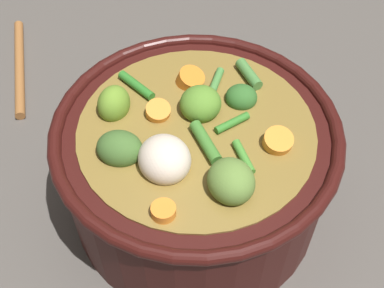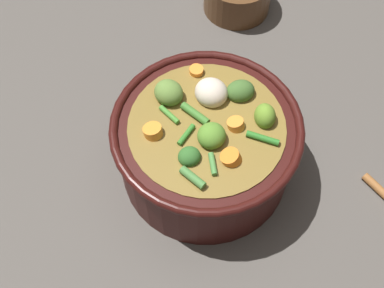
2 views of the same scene
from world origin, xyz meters
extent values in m
plane|color=#514C47|center=(0.00, 0.00, 0.00)|extent=(1.10, 1.10, 0.00)
cylinder|color=#38110F|center=(0.00, 0.00, 0.06)|extent=(0.25, 0.25, 0.12)
torus|color=#38110F|center=(0.00, 0.00, 0.12)|extent=(0.26, 0.26, 0.01)
cylinder|color=olive|center=(0.00, 0.00, 0.06)|extent=(0.21, 0.21, 0.11)
ellipsoid|color=#436A2E|center=(0.06, -0.03, 0.12)|extent=(0.05, 0.05, 0.03)
ellipsoid|color=olive|center=(0.03, 0.06, 0.13)|extent=(0.05, 0.05, 0.03)
ellipsoid|color=#336A2B|center=(-0.05, 0.01, 0.12)|extent=(0.04, 0.04, 0.02)
ellipsoid|color=#5A8E2F|center=(-0.02, -0.01, 0.13)|extent=(0.05, 0.05, 0.03)
ellipsoid|color=olive|center=(0.03, -0.07, 0.12)|extent=(0.04, 0.04, 0.03)
cylinder|color=orange|center=(-0.03, 0.06, 0.12)|extent=(0.04, 0.04, 0.02)
cylinder|color=orange|center=(-0.04, -0.04, 0.12)|extent=(0.03, 0.03, 0.02)
cylinder|color=orange|center=(0.08, 0.04, 0.12)|extent=(0.03, 0.03, 0.01)
cylinder|color=orange|center=(0.01, -0.04, 0.12)|extent=(0.03, 0.03, 0.02)
ellipsoid|color=beige|center=(0.05, 0.01, 0.13)|extent=(0.06, 0.06, 0.04)
cylinder|color=#427E2F|center=(0.01, 0.02, 0.12)|extent=(0.03, 0.04, 0.01)
cylinder|color=#499233|center=(0.00, 0.05, 0.12)|extent=(0.02, 0.03, 0.01)
cylinder|color=#4C863F|center=(-0.08, -0.01, 0.12)|extent=(0.03, 0.04, 0.01)
cylinder|color=#367E2A|center=(-0.02, 0.02, 0.12)|extent=(0.04, 0.02, 0.01)
cylinder|color=#4A8A40|center=(-0.06, -0.02, 0.12)|extent=(0.03, 0.02, 0.01)
cylinder|color=#307C29|center=(0.00, -0.08, 0.12)|extent=(0.01, 0.04, 0.01)
cylinder|color=#9C6131|center=(0.00, -0.31, 0.01)|extent=(0.12, 0.16, 0.01)
camera|label=1|loc=(0.22, 0.20, 0.45)|focal=47.29mm
camera|label=2|loc=(-0.35, -0.09, 0.67)|focal=45.92mm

